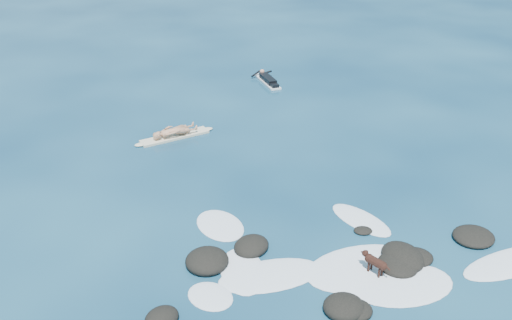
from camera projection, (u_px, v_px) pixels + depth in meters
ground at (337, 232)px, 17.84m from camera, size 160.00×160.00×0.00m
reef_rocks at (345, 299)px, 14.91m from camera, size 14.27×6.80×0.55m
breaking_foam at (345, 268)px, 16.22m from camera, size 10.81×7.62×0.12m
standing_surfer_rig at (174, 120)px, 23.63m from camera, size 3.53×0.70×2.01m
paddling_surfer_rig at (268, 80)px, 29.99m from camera, size 1.20×2.72×0.47m
dog at (374, 262)px, 15.81m from camera, size 0.41×1.02×0.65m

